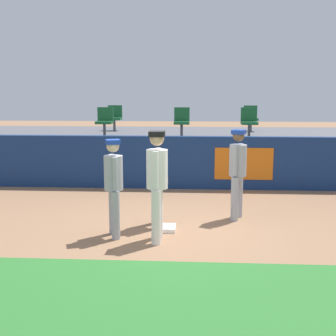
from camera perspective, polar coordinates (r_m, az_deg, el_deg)
name	(u,v)px	position (r m, az deg, el deg)	size (l,w,h in m)	color
ground_plane	(167,232)	(8.20, -0.18, -8.23)	(60.00, 60.00, 0.00)	#936B4C
grass_foreground_strip	(152,305)	(5.59, -2.14, -17.21)	(18.00, 2.80, 0.01)	#2D722D
first_base	(165,228)	(8.28, -0.43, -7.75)	(0.40, 0.40, 0.08)	white
player_fielder_home	(157,179)	(7.46, -1.38, -1.37)	(0.37, 0.58, 1.89)	white
player_runner_visitor	(238,168)	(8.89, 8.96, 0.01)	(0.44, 0.48, 1.80)	#9EA3AD
player_coach_visitor	(114,181)	(7.77, -7.02, -1.68)	(0.42, 0.46, 1.73)	#9EA3AD
player_umpire	(157,173)	(8.34, -1.41, -0.70)	(0.39, 0.48, 1.76)	#4C4C51
field_wall	(176,162)	(11.67, 1.05, 0.73)	(18.00, 0.26, 1.39)	navy
bleacher_platform	(179,152)	(14.23, 1.46, 2.08)	(18.00, 4.80, 1.24)	#59595E
seat_front_left	(105,120)	(13.25, -8.15, 6.16)	(0.47, 0.44, 0.84)	#4C4C51
seat_back_left	(115,116)	(15.03, -6.89, 6.61)	(0.47, 0.44, 0.84)	#4C4C51
seat_front_right	(249,120)	(13.08, 10.40, 6.04)	(0.46, 0.44, 0.84)	#4C4C51
seat_back_right	(251,117)	(14.89, 10.59, 6.48)	(0.44, 0.44, 0.84)	#4C4C51
seat_front_center	(182,120)	(12.99, 1.78, 6.17)	(0.45, 0.44, 0.84)	#4C4C51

